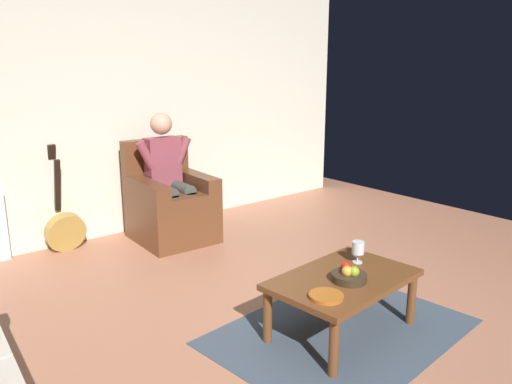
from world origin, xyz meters
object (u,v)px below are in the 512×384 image
at_px(fruit_bowl, 349,275).
at_px(wine_glass_near, 358,249).
at_px(guitar, 65,228).
at_px(decorative_dish, 326,296).
at_px(person_seated, 168,172).
at_px(coffee_table, 343,284).
at_px(armchair, 170,206).
at_px(candle_jar, 357,249).

bearing_deg(fruit_bowl, wine_glass_near, -150.32).
bearing_deg(fruit_bowl, guitar, -73.08).
bearing_deg(guitar, decorative_dish, 100.85).
relative_size(person_seated, decorative_dish, 6.10).
distance_m(coffee_table, fruit_bowl, 0.11).
bearing_deg(coffee_table, armchair, -92.23).
height_order(armchair, decorative_dish, armchair).
bearing_deg(wine_glass_near, candle_jar, -139.26).
distance_m(coffee_table, decorative_dish, 0.35).
bearing_deg(person_seated, coffee_table, 90.92).
height_order(person_seated, fruit_bowl, person_seated).
bearing_deg(armchair, guitar, -16.59).
bearing_deg(coffee_table, decorative_dish, 23.78).
distance_m(armchair, guitar, 1.03).
xyz_separation_m(wine_glass_near, candle_jar, (-0.13, -0.11, -0.06)).
xyz_separation_m(armchair, decorative_dish, (0.41, 2.51, 0.07)).
height_order(person_seated, guitar, person_seated).
bearing_deg(decorative_dish, guitar, -79.15).
distance_m(wine_glass_near, fruit_bowl, 0.33).
bearing_deg(guitar, person_seated, 160.89).
distance_m(armchair, person_seated, 0.35).
height_order(fruit_bowl, candle_jar, fruit_bowl).
bearing_deg(wine_glass_near, decorative_dish, 22.35).
relative_size(coffee_table, fruit_bowl, 4.47).
height_order(coffee_table, fruit_bowl, fruit_bowl).
distance_m(person_seated, coffee_table, 2.41).
height_order(guitar, candle_jar, guitar).
height_order(armchair, wine_glass_near, armchair).
distance_m(fruit_bowl, candle_jar, 0.49).
bearing_deg(armchair, fruit_bowl, 90.49).
relative_size(armchair, candle_jar, 12.81).
relative_size(coffee_table, decorative_dish, 4.92).
bearing_deg(candle_jar, coffee_table, 28.04).
relative_size(person_seated, wine_glass_near, 8.19).
relative_size(coffee_table, guitar, 1.01).
xyz_separation_m(armchair, wine_glass_near, (-0.17, 2.27, 0.16)).
xyz_separation_m(person_seated, candle_jar, (-0.30, 2.18, -0.26)).
distance_m(armchair, coffee_table, 2.38).
distance_m(guitar, candle_jar, 2.82).
bearing_deg(coffee_table, person_seated, -92.24).
xyz_separation_m(armchair, fruit_bowl, (0.11, 2.44, 0.09)).
bearing_deg(decorative_dish, candle_jar, -153.84).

